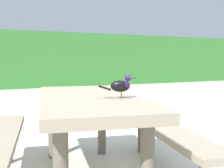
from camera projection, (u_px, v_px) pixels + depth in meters
The scene contains 3 objects.
hedge_wall at pixel (10, 60), 10.94m from camera, with size 28.00×1.97×2.09m, color #387A33.
picnic_table_foreground at pixel (88, 118), 2.39m from camera, with size 1.99×2.01×0.74m.
bird_grackle at pixel (122, 85), 2.20m from camera, with size 0.27×0.14×0.18m.
Camera 1 is at (-1.16, -2.14, 1.04)m, focal length 45.96 mm.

